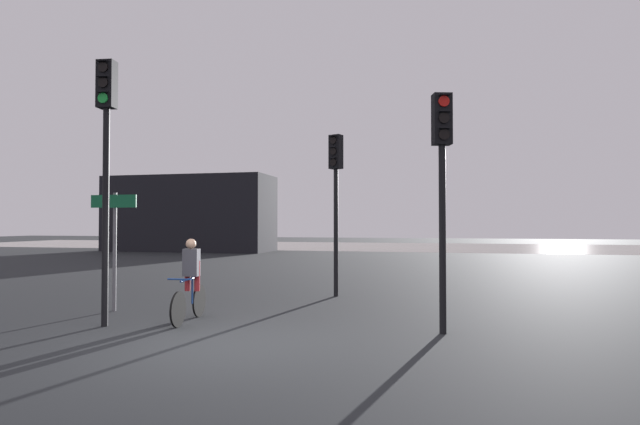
# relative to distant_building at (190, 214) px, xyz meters

# --- Properties ---
(ground_plane) EXTENTS (120.00, 120.00, 0.00)m
(ground_plane) POSITION_rel_distant_building_xyz_m (13.55, -24.67, -2.61)
(ground_plane) COLOR black
(water_strip) EXTENTS (80.00, 16.00, 0.01)m
(water_strip) POSITION_rel_distant_building_xyz_m (13.55, 10.00, -2.61)
(water_strip) COLOR #9E937F
(water_strip) RESTS_ON ground
(distant_building) EXTENTS (11.63, 4.00, 5.22)m
(distant_building) POSITION_rel_distant_building_xyz_m (0.00, 0.00, 0.00)
(distant_building) COLOR black
(distant_building) RESTS_ON ground
(traffic_light_near_left) EXTENTS (0.35, 0.36, 5.00)m
(traffic_light_near_left) POSITION_rel_distant_building_xyz_m (10.88, -23.78, 0.83)
(traffic_light_near_left) COLOR black
(traffic_light_near_left) RESTS_ON ground
(traffic_light_near_right) EXTENTS (0.37, 0.39, 4.20)m
(traffic_light_near_right) POSITION_rel_distant_building_xyz_m (17.04, -22.97, 0.32)
(traffic_light_near_right) COLOR black
(traffic_light_near_right) RESTS_ON ground
(traffic_light_center) EXTENTS (0.39, 0.40, 4.27)m
(traffic_light_center) POSITION_rel_distant_building_xyz_m (14.33, -19.02, 0.37)
(traffic_light_center) COLOR black
(traffic_light_center) RESTS_ON ground
(direction_sign_post) EXTENTS (1.10, 0.13, 2.60)m
(direction_sign_post) POSITION_rel_distant_building_xyz_m (10.03, -22.33, -0.92)
(direction_sign_post) COLOR slate
(direction_sign_post) RESTS_ON ground
(cyclist) EXTENTS (0.46, 1.71, 1.62)m
(cyclist) POSITION_rel_distant_building_xyz_m (12.21, -22.95, -1.79)
(cyclist) COLOR black
(cyclist) RESTS_ON ground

